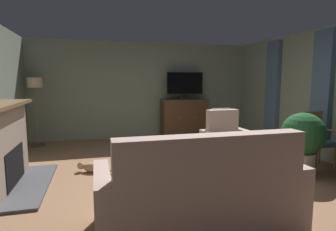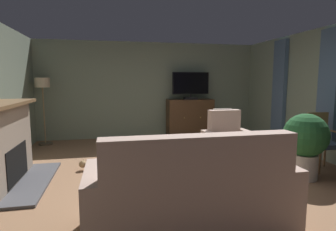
{
  "view_description": "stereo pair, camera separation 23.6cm",
  "coord_description": "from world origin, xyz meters",
  "px_view_note": "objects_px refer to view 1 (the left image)",
  "views": [
    {
      "loc": [
        -1.31,
        -3.97,
        1.53
      ],
      "look_at": [
        -0.15,
        0.38,
        0.96
      ],
      "focal_mm": 29.29,
      "sensor_mm": 36.0,
      "label": 1
    },
    {
      "loc": [
        -1.08,
        -4.02,
        1.53
      ],
      "look_at": [
        -0.15,
        0.38,
        0.96
      ],
      "focal_mm": 29.29,
      "sensor_mm": 36.0,
      "label": 2
    }
  ],
  "objects_px": {
    "tv_cabinet": "(184,119)",
    "cat": "(91,167)",
    "coffee_table": "(162,157)",
    "side_chair_mid_row": "(316,138)",
    "sofa_floral": "(201,197)",
    "floor_lamp": "(35,93)",
    "armchair_in_far_corner": "(230,150)",
    "tv_remote": "(176,154)",
    "potted_plant_tall_palm_by_window": "(303,139)",
    "television": "(185,85)"
  },
  "relations": [
    {
      "from": "television",
      "to": "sofa_floral",
      "type": "relative_size",
      "value": 0.47
    },
    {
      "from": "tv_cabinet",
      "to": "armchair_in_far_corner",
      "type": "bearing_deg",
      "value": -92.02
    },
    {
      "from": "television",
      "to": "armchair_in_far_corner",
      "type": "bearing_deg",
      "value": -92.06
    },
    {
      "from": "floor_lamp",
      "to": "armchair_in_far_corner",
      "type": "bearing_deg",
      "value": -36.94
    },
    {
      "from": "side_chair_mid_row",
      "to": "cat",
      "type": "relative_size",
      "value": 1.64
    },
    {
      "from": "coffee_table",
      "to": "side_chair_mid_row",
      "type": "relative_size",
      "value": 0.94
    },
    {
      "from": "armchair_in_far_corner",
      "to": "floor_lamp",
      "type": "xyz_separation_m",
      "value": [
        -3.57,
        2.68,
        0.92
      ]
    },
    {
      "from": "sofa_floral",
      "to": "armchair_in_far_corner",
      "type": "relative_size",
      "value": 2.03
    },
    {
      "from": "tv_remote",
      "to": "potted_plant_tall_palm_by_window",
      "type": "bearing_deg",
      "value": 107.72
    },
    {
      "from": "side_chair_mid_row",
      "to": "tv_remote",
      "type": "bearing_deg",
      "value": -177.42
    },
    {
      "from": "armchair_in_far_corner",
      "to": "television",
      "type": "bearing_deg",
      "value": 87.94
    },
    {
      "from": "tv_cabinet",
      "to": "side_chair_mid_row",
      "type": "height_order",
      "value": "tv_cabinet"
    },
    {
      "from": "tv_cabinet",
      "to": "potted_plant_tall_palm_by_window",
      "type": "distance_m",
      "value": 3.56
    },
    {
      "from": "tv_remote",
      "to": "cat",
      "type": "bearing_deg",
      "value": -100.2
    },
    {
      "from": "tv_cabinet",
      "to": "cat",
      "type": "distance_m",
      "value": 3.45
    },
    {
      "from": "television",
      "to": "cat",
      "type": "relative_size",
      "value": 1.66
    },
    {
      "from": "coffee_table",
      "to": "side_chair_mid_row",
      "type": "bearing_deg",
      "value": 0.8
    },
    {
      "from": "side_chair_mid_row",
      "to": "floor_lamp",
      "type": "height_order",
      "value": "floor_lamp"
    },
    {
      "from": "television",
      "to": "coffee_table",
      "type": "xyz_separation_m",
      "value": [
        -1.4,
        -3.1,
        -1.03
      ]
    },
    {
      "from": "sofa_floral",
      "to": "armchair_in_far_corner",
      "type": "xyz_separation_m",
      "value": [
        1.23,
        1.73,
        -0.02
      ]
    },
    {
      "from": "potted_plant_tall_palm_by_window",
      "to": "sofa_floral",
      "type": "bearing_deg",
      "value": -153.3
    },
    {
      "from": "tv_cabinet",
      "to": "floor_lamp",
      "type": "height_order",
      "value": "floor_lamp"
    },
    {
      "from": "coffee_table",
      "to": "floor_lamp",
      "type": "height_order",
      "value": "floor_lamp"
    },
    {
      "from": "cat",
      "to": "floor_lamp",
      "type": "height_order",
      "value": "floor_lamp"
    },
    {
      "from": "television",
      "to": "coffee_table",
      "type": "bearing_deg",
      "value": -114.33
    },
    {
      "from": "side_chair_mid_row",
      "to": "floor_lamp",
      "type": "bearing_deg",
      "value": 149.79
    },
    {
      "from": "sofa_floral",
      "to": "floor_lamp",
      "type": "distance_m",
      "value": 5.08
    },
    {
      "from": "cat",
      "to": "floor_lamp",
      "type": "xyz_separation_m",
      "value": [
        -1.23,
        2.26,
        1.17
      ]
    },
    {
      "from": "tv_remote",
      "to": "cat",
      "type": "distance_m",
      "value": 1.54
    },
    {
      "from": "coffee_table",
      "to": "sofa_floral",
      "type": "relative_size",
      "value": 0.44
    },
    {
      "from": "television",
      "to": "coffee_table",
      "type": "relative_size",
      "value": 1.08
    },
    {
      "from": "sofa_floral",
      "to": "potted_plant_tall_palm_by_window",
      "type": "bearing_deg",
      "value": 26.7
    },
    {
      "from": "cat",
      "to": "armchair_in_far_corner",
      "type": "bearing_deg",
      "value": -10.31
    },
    {
      "from": "side_chair_mid_row",
      "to": "potted_plant_tall_palm_by_window",
      "type": "xyz_separation_m",
      "value": [
        -0.59,
        -0.34,
        0.09
      ]
    },
    {
      "from": "armchair_in_far_corner",
      "to": "side_chair_mid_row",
      "type": "height_order",
      "value": "armchair_in_far_corner"
    },
    {
      "from": "tv_cabinet",
      "to": "television",
      "type": "relative_size",
      "value": 1.24
    },
    {
      "from": "television",
      "to": "tv_remote",
      "type": "bearing_deg",
      "value": -110.74
    },
    {
      "from": "tv_cabinet",
      "to": "television",
      "type": "bearing_deg",
      "value": -90.0
    },
    {
      "from": "potted_plant_tall_palm_by_window",
      "to": "tv_cabinet",
      "type": "bearing_deg",
      "value": 103.81
    },
    {
      "from": "tv_remote",
      "to": "potted_plant_tall_palm_by_window",
      "type": "xyz_separation_m",
      "value": [
        2.06,
        -0.22,
        0.15
      ]
    },
    {
      "from": "armchair_in_far_corner",
      "to": "potted_plant_tall_palm_by_window",
      "type": "xyz_separation_m",
      "value": [
        0.95,
        -0.63,
        0.28
      ]
    },
    {
      "from": "coffee_table",
      "to": "cat",
      "type": "xyz_separation_m",
      "value": [
        -1.04,
        0.76,
        -0.3
      ]
    },
    {
      "from": "television",
      "to": "sofa_floral",
      "type": "bearing_deg",
      "value": -106.48
    },
    {
      "from": "sofa_floral",
      "to": "side_chair_mid_row",
      "type": "bearing_deg",
      "value": 27.43
    },
    {
      "from": "sofa_floral",
      "to": "cat",
      "type": "xyz_separation_m",
      "value": [
        -1.11,
        2.16,
        -0.26
      ]
    },
    {
      "from": "potted_plant_tall_palm_by_window",
      "to": "side_chair_mid_row",
      "type": "bearing_deg",
      "value": 30.03
    },
    {
      "from": "coffee_table",
      "to": "armchair_in_far_corner",
      "type": "height_order",
      "value": "armchair_in_far_corner"
    },
    {
      "from": "tv_remote",
      "to": "cat",
      "type": "height_order",
      "value": "tv_remote"
    },
    {
      "from": "sofa_floral",
      "to": "floor_lamp",
      "type": "height_order",
      "value": "floor_lamp"
    },
    {
      "from": "tv_cabinet",
      "to": "potted_plant_tall_palm_by_window",
      "type": "height_order",
      "value": "tv_cabinet"
    }
  ]
}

